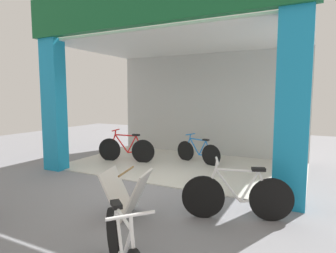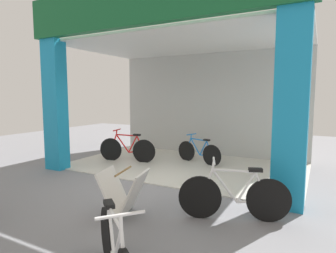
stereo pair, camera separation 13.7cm
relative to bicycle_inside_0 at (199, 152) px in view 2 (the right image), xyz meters
The scene contains 6 objects.
ground_plane 2.28m from the bicycle_inside_0, 96.34° to the right, with size 20.06×20.06×0.00m, color gray.
shop_facade 1.95m from the bicycle_inside_0, 118.46° to the right, with size 6.23×3.92×4.15m.
bicycle_inside_0 is the anchor object (origin of this frame).
bicycle_inside_1 2.02m from the bicycle_inside_0, 157.35° to the right, with size 1.65×0.50×0.92m.
bicycle_parked_0 3.63m from the bicycle_inside_0, 59.47° to the right, with size 1.58×0.64×0.92m.
sandwich_board_sign 3.79m from the bicycle_inside_0, 85.84° to the right, with size 0.80×0.73×0.73m.
Camera 2 is at (3.18, -5.02, 1.87)m, focal length 30.51 mm.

